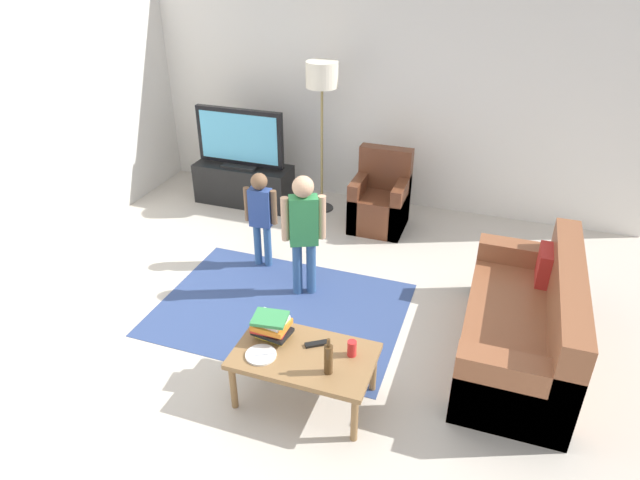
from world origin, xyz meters
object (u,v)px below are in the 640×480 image
object	(u,v)px
armchair	(380,202)
plate	(261,355)
tv_remote	(317,344)
floor_lamp	(322,83)
child_near_tv	(261,212)
coffee_table	(304,359)
tv	(240,139)
tv_stand	(244,184)
bottle	(328,359)
couch	(528,328)
book_stack	(271,326)
child_center	(304,226)
soda_can	(352,348)

from	to	relation	value
armchair	plate	distance (m)	2.98
tv_remote	plate	distance (m)	0.41
floor_lamp	child_near_tv	bearing A→B (deg)	-95.38
armchair	coffee_table	bearing A→B (deg)	-86.99
tv	plate	size ratio (longest dim) A/B	5.00
tv_stand	tv_remote	world-z (taller)	tv_stand
tv	bottle	xyz separation A→B (m)	(2.13, -3.00, -0.31)
armchair	tv_remote	distance (m)	2.75
couch	tv	bearing A→B (deg)	151.35
book_stack	child_near_tv	bearing A→B (deg)	117.17
tv_stand	coffee_table	size ratio (longest dim) A/B	1.20
floor_lamp	child_center	distance (m)	2.00
bottle	book_stack	bearing A→B (deg)	156.69
child_center	tv_remote	xyz separation A→B (m)	(0.54, -1.16, -0.29)
soda_can	child_near_tv	bearing A→B (deg)	132.56
coffee_table	book_stack	bearing A→B (deg)	160.98
book_stack	tv_stand	bearing A→B (deg)	120.05
book_stack	soda_can	size ratio (longest dim) A/B	2.41
child_near_tv	armchair	bearing A→B (deg)	53.66
tv	couch	size ratio (longest dim) A/B	0.61
armchair	coffee_table	xyz separation A→B (m)	(0.15, -2.86, 0.07)
armchair	bottle	distance (m)	3.01
couch	child_center	bearing A→B (deg)	172.25
armchair	couch	bearing A→B (deg)	-48.13
tv_remote	couch	bearing A→B (deg)	-2.58
armchair	bottle	world-z (taller)	armchair
tv_stand	book_stack	world-z (taller)	book_stack
coffee_table	child_center	bearing A→B (deg)	110.86
tv	child_near_tv	bearing A→B (deg)	-56.33
tv	couch	distance (m)	3.93
couch	soda_can	size ratio (longest dim) A/B	15.00
child_near_tv	tv	bearing A→B (deg)	123.67
floor_lamp	soda_can	distance (m)	3.38
coffee_table	soda_can	xyz separation A→B (m)	(0.32, 0.10, 0.11)
tv_stand	plate	size ratio (longest dim) A/B	5.45
plate	tv_remote	bearing A→B (deg)	36.05
armchair	floor_lamp	bearing A→B (deg)	166.25
coffee_table	floor_lamp	bearing A→B (deg)	106.99
floor_lamp	coffee_table	bearing A→B (deg)	-73.01
floor_lamp	book_stack	size ratio (longest dim) A/B	6.16
plate	child_center	bearing A→B (deg)	98.46
child_near_tv	tv_remote	xyz separation A→B (m)	(1.12, -1.49, -0.18)
tv_stand	plate	world-z (taller)	tv_stand
tv_remote	soda_can	distance (m)	0.28
child_center	bottle	world-z (taller)	child_center
book_stack	couch	bearing A→B (deg)	26.80
floor_lamp	armchair	bearing A→B (deg)	-13.75
book_stack	soda_can	xyz separation A→B (m)	(0.61, -0.00, -0.04)
tv_stand	armchair	distance (m)	1.76
tv_stand	tv_remote	xyz separation A→B (m)	(1.96, -2.78, 0.19)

